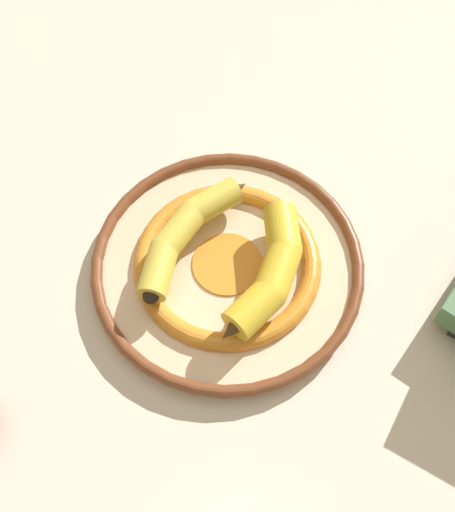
{
  "coord_description": "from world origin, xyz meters",
  "views": [
    {
      "loc": [
        0.08,
        -0.33,
        0.62
      ],
      "look_at": [
        0.01,
        -0.01,
        0.04
      ],
      "focal_mm": 42.0,
      "sensor_mm": 36.0,
      "label": 1
    }
  ],
  "objects": [
    {
      "name": "banana_a",
      "position": [
        0.07,
        -0.03,
        0.05
      ],
      "size": [
        0.08,
        0.19,
        0.04
      ],
      "rotation": [
        0.0,
        0.0,
        7.72
      ],
      "color": "gold",
      "rests_on": "decorative_bowl"
    },
    {
      "name": "ground_plane",
      "position": [
        0.0,
        0.0,
        0.0
      ],
      "size": [
        2.8,
        2.8,
        0.0
      ],
      "primitive_type": "plane",
      "color": "beige"
    },
    {
      "name": "banana_b",
      "position": [
        -0.04,
        0.0,
        0.05
      ],
      "size": [
        0.1,
        0.18,
        0.03
      ],
      "rotation": [
        0.0,
        0.0,
        10.63
      ],
      "color": "gold",
      "rests_on": "decorative_bowl"
    },
    {
      "name": "decorative_bowl",
      "position": [
        0.01,
        -0.01,
        0.01
      ],
      "size": [
        0.31,
        0.31,
        0.03
      ],
      "color": "beige",
      "rests_on": "ground_plane"
    }
  ]
}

